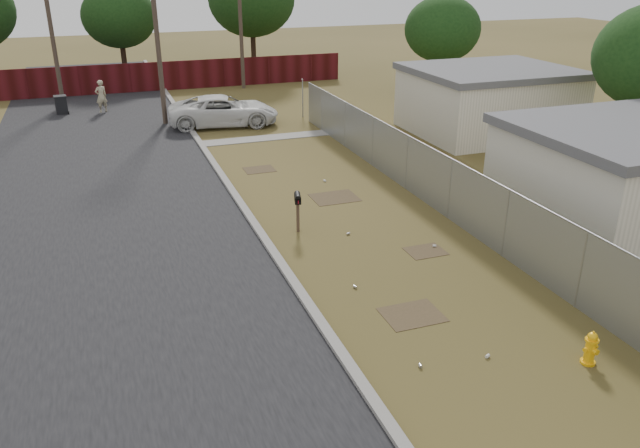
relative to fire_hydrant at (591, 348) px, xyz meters
name	(u,v)px	position (x,y,z in m)	size (l,w,h in m)	color
ground	(360,231)	(-1.77, 7.96, -0.36)	(120.00, 120.00, 0.00)	brown
street	(119,176)	(-8.52, 16.02, -0.35)	(15.10, 60.00, 0.12)	black
chainlink_fence	(434,185)	(1.36, 8.99, 0.43)	(0.10, 27.06, 2.02)	gray
privacy_fence	(114,79)	(-7.77, 32.96, 0.54)	(30.00, 0.12, 1.80)	#470F13
utility_poles	(153,20)	(-5.43, 28.63, 4.33)	(12.60, 8.24, 9.00)	#44372D
houses	(556,131)	(7.93, 11.10, 1.20)	(9.30, 17.24, 3.10)	silver
horizon_trees	(223,15)	(-0.93, 31.52, 4.27)	(33.32, 31.94, 7.78)	#302115
fire_hydrant	(591,348)	(0.00, 0.00, 0.00)	(0.36, 0.36, 0.78)	#FFB70D
mailbox	(298,201)	(-3.60, 8.58, 0.63)	(0.30, 0.55, 1.26)	brown
pickup_truck	(224,111)	(-2.99, 22.58, 0.39)	(2.51, 5.43, 1.51)	silver
pedestrian	(101,96)	(-8.68, 27.76, 0.52)	(0.64, 0.42, 1.76)	tan
trash_bin	(61,105)	(-10.79, 28.12, 0.15)	(0.72, 0.72, 0.99)	black
scattered_litter	(386,264)	(-2.03, 5.54, -0.32)	(3.30, 11.94, 0.07)	beige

